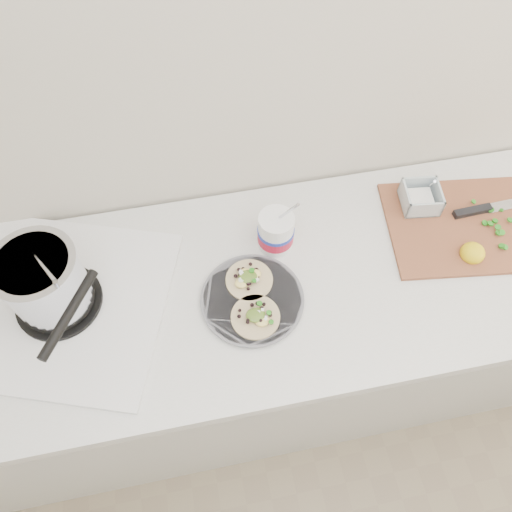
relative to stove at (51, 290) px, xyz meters
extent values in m
cube|color=beige|center=(0.68, 0.27, 0.31)|extent=(3.50, 0.05, 2.60)
cube|color=beige|center=(0.68, -0.02, -0.56)|extent=(2.40, 0.62, 0.86)
cube|color=silver|center=(0.68, -0.04, -0.11)|extent=(2.44, 0.66, 0.04)
cube|color=silver|center=(0.00, 0.00, -0.08)|extent=(0.68, 0.66, 0.01)
cylinder|color=black|center=(0.00, 0.00, -0.07)|extent=(0.22, 0.22, 0.01)
torus|color=black|center=(0.00, 0.00, -0.05)|extent=(0.19, 0.19, 0.02)
cylinder|color=silver|center=(0.00, 0.00, 0.05)|extent=(0.19, 0.19, 0.17)
cylinder|color=slate|center=(0.50, -0.09, -0.08)|extent=(0.26, 0.26, 0.01)
cylinder|color=slate|center=(0.50, -0.09, -0.08)|extent=(0.28, 0.28, 0.00)
cylinder|color=white|center=(0.60, 0.08, -0.03)|extent=(0.10, 0.10, 0.12)
cylinder|color=#AC132E|center=(0.60, 0.08, -0.04)|extent=(0.10, 0.10, 0.04)
cylinder|color=#192D99|center=(0.60, 0.08, -0.02)|extent=(0.10, 0.10, 0.01)
cube|color=brown|center=(1.17, 0.03, -0.08)|extent=(0.52, 0.39, 0.01)
cube|color=white|center=(1.04, 0.13, -0.06)|extent=(0.07, 0.07, 0.03)
ellipsoid|color=yellow|center=(1.12, -0.07, -0.06)|extent=(0.07, 0.07, 0.06)
cube|color=black|center=(1.19, 0.07, -0.07)|extent=(0.12, 0.03, 0.02)
camera|label=1|loc=(0.39, -0.68, 1.11)|focal=35.00mm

